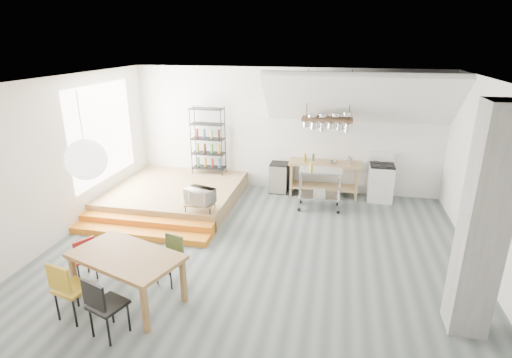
% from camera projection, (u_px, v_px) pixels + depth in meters
% --- Properties ---
extents(floor, '(8.00, 8.00, 0.00)m').
position_uv_depth(floor, '(257.00, 250.00, 7.71)').
color(floor, '#505A5C').
rests_on(floor, ground).
extents(wall_back, '(8.00, 0.04, 3.20)m').
position_uv_depth(wall_back, '(284.00, 131.00, 10.41)').
color(wall_back, silver).
rests_on(wall_back, ground).
extents(wall_left, '(0.04, 7.00, 3.20)m').
position_uv_depth(wall_left, '(61.00, 159.00, 7.95)').
color(wall_left, silver).
rests_on(wall_left, ground).
extents(wall_right, '(0.04, 7.00, 3.20)m').
position_uv_depth(wall_right, '(501.00, 188.00, 6.41)').
color(wall_right, silver).
rests_on(wall_right, ground).
extents(ceiling, '(8.00, 7.00, 0.02)m').
position_uv_depth(ceiling, '(258.00, 81.00, 6.65)').
color(ceiling, white).
rests_on(ceiling, wall_back).
extents(slope_ceiling, '(4.40, 1.44, 1.32)m').
position_uv_depth(slope_ceiling, '(359.00, 99.00, 9.19)').
color(slope_ceiling, white).
rests_on(slope_ceiling, wall_back).
extents(window_pane, '(0.02, 2.50, 2.20)m').
position_uv_depth(window_pane, '(103.00, 133.00, 9.26)').
color(window_pane, white).
rests_on(window_pane, wall_left).
extents(platform, '(3.00, 3.00, 0.40)m').
position_uv_depth(platform, '(176.00, 194.00, 9.97)').
color(platform, '#9B7B4D').
rests_on(platform, ground).
extents(step_lower, '(3.00, 0.35, 0.13)m').
position_uv_depth(step_lower, '(139.00, 234.00, 8.22)').
color(step_lower, orange).
rests_on(step_lower, ground).
extents(step_upper, '(3.00, 0.35, 0.27)m').
position_uv_depth(step_upper, '(147.00, 224.00, 8.52)').
color(step_upper, orange).
rests_on(step_upper, ground).
extents(concrete_column, '(0.50, 0.50, 3.20)m').
position_uv_depth(concrete_column, '(484.00, 224.00, 5.16)').
color(concrete_column, slate).
rests_on(concrete_column, ground).
extents(kitchen_counter, '(1.80, 0.60, 0.91)m').
position_uv_depth(kitchen_counter, '(324.00, 173.00, 10.20)').
color(kitchen_counter, '#9B7B4D').
rests_on(kitchen_counter, ground).
extents(stove, '(0.60, 0.60, 1.18)m').
position_uv_depth(stove, '(380.00, 182.00, 9.98)').
color(stove, white).
rests_on(stove, ground).
extents(pot_rack, '(1.20, 0.50, 1.43)m').
position_uv_depth(pot_rack, '(328.00, 122.00, 9.53)').
color(pot_rack, '#3E2A19').
rests_on(pot_rack, ceiling).
extents(wire_shelving, '(0.88, 0.38, 1.80)m').
position_uv_depth(wire_shelving, '(208.00, 140.00, 10.61)').
color(wire_shelving, black).
rests_on(wire_shelving, platform).
extents(microwave_shelf, '(0.60, 0.40, 0.16)m').
position_uv_depth(microwave_shelf, '(200.00, 204.00, 8.49)').
color(microwave_shelf, '#9B7B4D').
rests_on(microwave_shelf, platform).
extents(paper_lantern, '(0.60, 0.60, 0.60)m').
position_uv_depth(paper_lantern, '(86.00, 160.00, 5.82)').
color(paper_lantern, white).
rests_on(paper_lantern, ceiling).
extents(dining_table, '(1.89, 1.43, 0.80)m').
position_uv_depth(dining_table, '(126.00, 260.00, 6.03)').
color(dining_table, olive).
rests_on(dining_table, ground).
extents(chair_mustard, '(0.52, 0.52, 0.95)m').
position_uv_depth(chair_mustard, '(68.00, 286.00, 5.64)').
color(chair_mustard, '#B0881E').
rests_on(chair_mustard, ground).
extents(chair_black, '(0.54, 0.54, 0.93)m').
position_uv_depth(chair_black, '(103.00, 303.00, 5.29)').
color(chair_black, black).
rests_on(chair_black, ground).
extents(chair_olive, '(0.46, 0.46, 0.81)m').
position_uv_depth(chair_olive, '(171.00, 255.00, 6.62)').
color(chair_olive, '#53622E').
rests_on(chair_olive, ground).
extents(chair_red, '(0.50, 0.50, 0.81)m').
position_uv_depth(chair_red, '(83.00, 255.00, 6.59)').
color(chair_red, red).
rests_on(chair_red, ground).
extents(rolling_cart, '(1.02, 0.60, 0.98)m').
position_uv_depth(rolling_cart, '(320.00, 184.00, 9.40)').
color(rolling_cart, silver).
rests_on(rolling_cart, ground).
extents(mini_fridge, '(0.47, 0.47, 0.79)m').
position_uv_depth(mini_fridge, '(279.00, 178.00, 10.55)').
color(mini_fridge, black).
rests_on(mini_fridge, ground).
extents(microwave, '(0.68, 0.56, 0.33)m').
position_uv_depth(microwave, '(200.00, 196.00, 8.43)').
color(microwave, beige).
rests_on(microwave, microwave_shelf).
extents(bowl, '(0.28, 0.28, 0.05)m').
position_uv_depth(bowl, '(332.00, 162.00, 10.02)').
color(bowl, silver).
rests_on(bowl, kitchen_counter).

